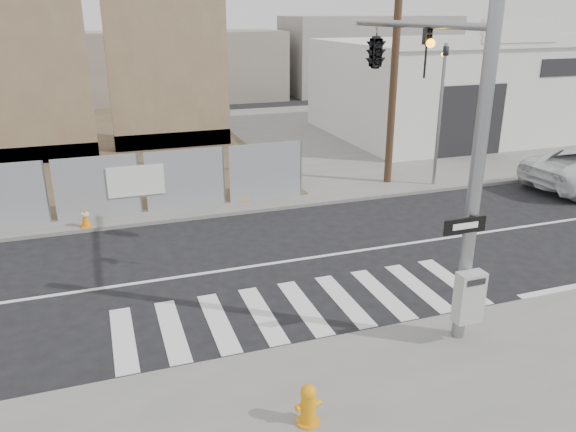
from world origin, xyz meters
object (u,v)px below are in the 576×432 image
object	(u,v)px
signal_pole	(405,88)
fire_hydrant	(308,405)
traffic_cone_c	(85,217)
traffic_cone_d	(243,191)
auto_shop	(447,87)

from	to	relation	value
signal_pole	fire_hydrant	bearing A→B (deg)	-132.52
traffic_cone_c	traffic_cone_d	world-z (taller)	traffic_cone_d
signal_pole	traffic_cone_d	size ratio (longest dim) A/B	10.35
auto_shop	traffic_cone_d	distance (m)	15.67
signal_pole	fire_hydrant	xyz separation A→B (m)	(-3.84, -4.18, -4.31)
auto_shop	traffic_cone_d	size ratio (longest dim) A/B	17.74
auto_shop	fire_hydrant	bearing A→B (deg)	-128.63
auto_shop	traffic_cone_d	world-z (taller)	auto_shop
fire_hydrant	traffic_cone_c	xyz separation A→B (m)	(-3.31, 10.45, -0.05)
signal_pole	traffic_cone_c	xyz separation A→B (m)	(-7.14, 6.27, -4.36)
signal_pole	traffic_cone_c	distance (m)	10.45
fire_hydrant	traffic_cone_c	world-z (taller)	fire_hydrant
auto_shop	traffic_cone_d	bearing A→B (deg)	-149.72
traffic_cone_d	auto_shop	bearing A→B (deg)	30.28
traffic_cone_c	fire_hydrant	bearing A→B (deg)	-72.44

